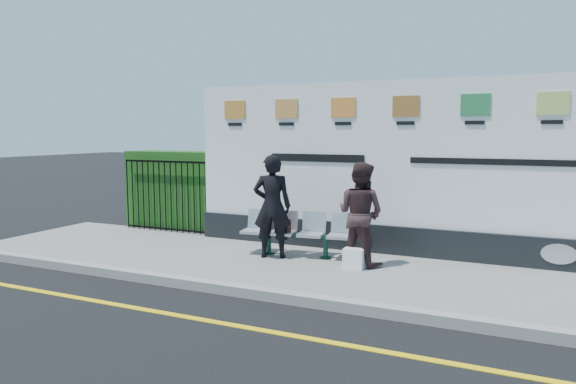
% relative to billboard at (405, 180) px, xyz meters
% --- Properties ---
extents(ground, '(80.00, 80.00, 0.00)m').
position_rel_billboard_xyz_m(ground, '(-0.50, -3.85, -1.42)').
color(ground, black).
extents(pavement, '(14.00, 3.00, 0.12)m').
position_rel_billboard_xyz_m(pavement, '(-0.50, -1.35, -1.36)').
color(pavement, gray).
rests_on(pavement, ground).
extents(kerb, '(14.00, 0.18, 0.14)m').
position_rel_billboard_xyz_m(kerb, '(-0.50, -2.85, -1.35)').
color(kerb, gray).
rests_on(kerb, ground).
extents(yellow_line, '(14.00, 0.10, 0.01)m').
position_rel_billboard_xyz_m(yellow_line, '(-0.50, -3.85, -1.42)').
color(yellow_line, yellow).
rests_on(yellow_line, ground).
extents(billboard, '(8.00, 0.30, 3.00)m').
position_rel_billboard_xyz_m(billboard, '(0.00, 0.00, 0.00)').
color(billboard, black).
rests_on(billboard, pavement).
extents(hedge, '(2.35, 0.70, 1.70)m').
position_rel_billboard_xyz_m(hedge, '(-5.08, 0.45, -0.45)').
color(hedge, '#205218').
rests_on(hedge, pavement).
extents(railing, '(2.05, 0.06, 1.54)m').
position_rel_billboard_xyz_m(railing, '(-5.08, -0.00, -0.53)').
color(railing, black).
rests_on(railing, pavement).
extents(bench, '(1.99, 0.76, 0.42)m').
position_rel_billboard_xyz_m(bench, '(-1.64, -0.90, -1.09)').
color(bench, '#B3B6BD').
rests_on(bench, pavement).
extents(woman_left, '(0.74, 0.61, 1.75)m').
position_rel_billboard_xyz_m(woman_left, '(-1.99, -1.13, -0.42)').
color(woman_left, black).
rests_on(woman_left, pavement).
extents(woman_right, '(0.94, 0.82, 1.65)m').
position_rel_billboard_xyz_m(woman_right, '(-0.50, -0.99, -0.48)').
color(woman_right, '#332122').
rests_on(woman_right, pavement).
extents(handbag_brown, '(0.29, 0.17, 0.22)m').
position_rel_billboard_xyz_m(handbag_brown, '(-1.89, -0.93, -0.78)').
color(handbag_brown, black).
rests_on(handbag_brown, bench).
extents(carrier_bag_white, '(0.31, 0.19, 0.31)m').
position_rel_billboard_xyz_m(carrier_bag_white, '(-0.51, -1.28, -1.14)').
color(carrier_bag_white, white).
rests_on(carrier_bag_white, pavement).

